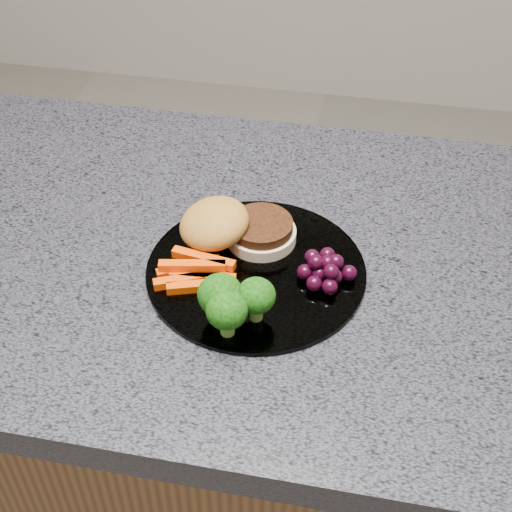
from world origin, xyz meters
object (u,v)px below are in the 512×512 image
Objects in this scene: grape_bunch at (325,269)px; island_cabinet at (199,451)px; plate at (256,270)px; burger at (231,229)px.

island_cabinet is at bearing 168.96° from grape_bunch.
plate is at bearing 179.90° from grape_bunch.
island_cabinet is 0.53m from grape_bunch.
grape_bunch is (0.12, -0.04, -0.01)m from burger.
plate is at bearing -68.66° from burger.
plate is at bearing -18.98° from island_cabinet.
grape_bunch is (0.19, -0.04, 0.49)m from island_cabinet.
plate is 1.57× the size of burger.
island_cabinet is at bearing 161.02° from plate.
plate is 3.77× the size of grape_bunch.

